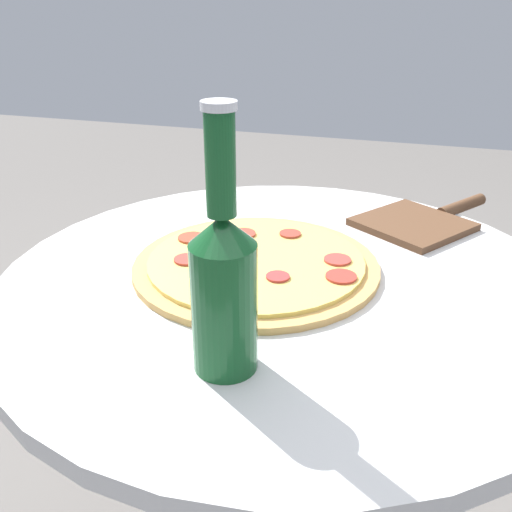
% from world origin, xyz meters
% --- Properties ---
extents(table, '(0.81, 0.81, 0.77)m').
position_xyz_m(table, '(0.00, 0.00, 0.58)').
color(table, silver).
rests_on(table, ground_plane).
extents(pizza, '(0.35, 0.35, 0.02)m').
position_xyz_m(pizza, '(0.01, 0.05, 0.78)').
color(pizza, tan).
rests_on(pizza, table).
extents(beer_bottle, '(0.07, 0.07, 0.28)m').
position_xyz_m(beer_bottle, '(-0.22, 0.01, 0.87)').
color(beer_bottle, '#144C23').
rests_on(beer_bottle, table).
extents(pizza_paddle, '(0.28, 0.24, 0.02)m').
position_xyz_m(pizza_paddle, '(0.25, -0.18, 0.78)').
color(pizza_paddle, brown).
rests_on(pizza_paddle, table).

